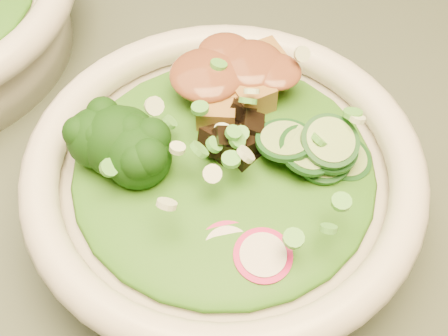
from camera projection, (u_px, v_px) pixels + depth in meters
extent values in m
cylinder|color=black|center=(442.00, 149.00, 0.97)|extent=(0.06, 0.06, 0.72)
cylinder|color=silver|center=(224.00, 196.00, 0.42)|extent=(0.23, 0.23, 0.05)
torus|color=silver|center=(224.00, 167.00, 0.40)|extent=(0.26, 0.26, 0.02)
ellipsoid|color=#236014|center=(224.00, 167.00, 0.40)|extent=(0.19, 0.19, 0.02)
ellipsoid|color=brown|center=(227.00, 73.00, 0.41)|extent=(0.07, 0.05, 0.02)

